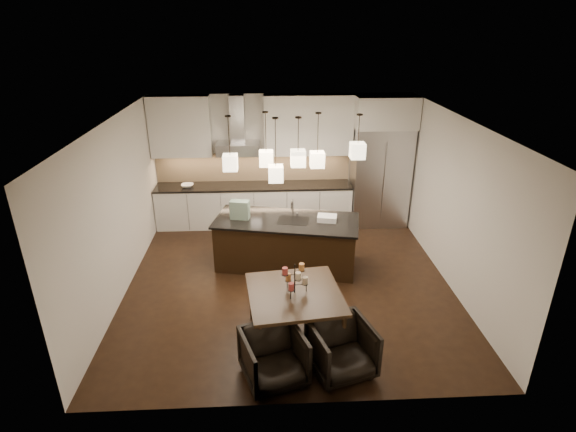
{
  "coord_description": "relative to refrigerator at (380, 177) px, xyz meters",
  "views": [
    {
      "loc": [
        -0.36,
        -6.74,
        4.19
      ],
      "look_at": [
        0.0,
        0.2,
        1.15
      ],
      "focal_mm": 28.0,
      "sensor_mm": 36.0,
      "label": 1
    }
  ],
  "objects": [
    {
      "name": "armchair_left",
      "position": [
        -2.41,
        -4.7,
        -0.73
      ],
      "size": [
        0.93,
        0.95,
        0.68
      ],
      "primitive_type": "imported",
      "rotation": [
        0.0,
        0.0,
        0.32
      ],
      "color": "black",
      "rests_on": "floor"
    },
    {
      "name": "candle_a",
      "position": [
        -1.96,
        -3.89,
        -0.14
      ],
      "size": [
        0.09,
        0.09,
        0.1
      ],
      "primitive_type": "cylinder",
      "rotation": [
        0.0,
        0.0,
        0.12
      ],
      "color": "beige",
      "rests_on": "candelabra"
    },
    {
      "name": "pendant_d",
      "position": [
        -1.58,
        -1.74,
        0.93
      ],
      "size": [
        0.24,
        0.24,
        0.26
      ],
      "primitive_type": "cube",
      "color": "#F9E6B9",
      "rests_on": "ceiling"
    },
    {
      "name": "wall_front",
      "position": [
        -2.1,
        -5.14,
        0.32
      ],
      "size": [
        5.5,
        0.02,
        2.8
      ],
      "primitive_type": "cube",
      "color": "silver",
      "rests_on": "ground"
    },
    {
      "name": "wall_right",
      "position": [
        0.66,
        -2.38,
        0.32
      ],
      "size": [
        0.02,
        5.5,
        2.8
      ],
      "primitive_type": "cube",
      "color": "silver",
      "rests_on": "ground"
    },
    {
      "name": "armchair_right",
      "position": [
        -1.54,
        -4.6,
        -0.73
      ],
      "size": [
        0.93,
        0.95,
        0.7
      ],
      "primitive_type": "imported",
      "rotation": [
        0.0,
        0.0,
        0.29
      ],
      "color": "black",
      "rests_on": "floor"
    },
    {
      "name": "lower_cabinets",
      "position": [
        -2.73,
        0.05,
        -0.64
      ],
      "size": [
        4.21,
        0.62,
        0.88
      ],
      "primitive_type": "cube",
      "color": "silver",
      "rests_on": "floor"
    },
    {
      "name": "countertop",
      "position": [
        -2.73,
        0.05,
        -0.17
      ],
      "size": [
        4.21,
        0.66,
        0.04
      ],
      "primitive_type": "cube",
      "color": "black",
      "rests_on": "lower_cabinets"
    },
    {
      "name": "wall_back",
      "position": [
        -2.1,
        0.38,
        0.32
      ],
      "size": [
        5.5,
        0.02,
        2.8
      ],
      "primitive_type": "cube",
      "color": "silver",
      "rests_on": "ground"
    },
    {
      "name": "floor",
      "position": [
        -2.1,
        -2.38,
        -1.08
      ],
      "size": [
        5.5,
        5.5,
        0.02
      ],
      "primitive_type": "cube",
      "color": "black",
      "rests_on": "ground"
    },
    {
      "name": "fruit_bowl",
      "position": [
        -4.14,
        0.0,
        -0.12
      ],
      "size": [
        0.27,
        0.27,
        0.06
      ],
      "primitive_type": "imported",
      "rotation": [
        0.0,
        0.0,
        0.04
      ],
      "color": "silver",
      "rests_on": "countertop"
    },
    {
      "name": "candle_e",
      "position": [
        -2.23,
        -3.9,
        0.02
      ],
      "size": [
        0.09,
        0.09,
        0.1
      ],
      "primitive_type": "cylinder",
      "rotation": [
        0.0,
        0.0,
        0.12
      ],
      "color": "#A83733",
      "rests_on": "candelabra"
    },
    {
      "name": "upper_cab_right",
      "position": [
        -1.55,
        0.19,
        1.1
      ],
      "size": [
        1.85,
        0.35,
        1.25
      ],
      "primitive_type": "cube",
      "color": "silver",
      "rests_on": "wall_back"
    },
    {
      "name": "faucet",
      "position": [
        -1.99,
        -1.72,
        0.03
      ],
      "size": [
        0.15,
        0.25,
        0.38
      ],
      "primitive_type": null,
      "rotation": [
        0.0,
        0.0,
        -0.21
      ],
      "color": "silver",
      "rests_on": "island_top"
    },
    {
      "name": "ceiling",
      "position": [
        -2.1,
        -2.38,
        1.73
      ],
      "size": [
        5.5,
        5.5,
        0.02
      ],
      "primitive_type": "cube",
      "color": "white",
      "rests_on": "wall_back"
    },
    {
      "name": "wall_left",
      "position": [
        -4.86,
        -2.38,
        0.32
      ],
      "size": [
        0.02,
        5.5,
        2.8
      ],
      "primitive_type": "cube",
      "color": "silver",
      "rests_on": "ground"
    },
    {
      "name": "island_top",
      "position": [
        -2.11,
        -1.8,
        -0.18
      ],
      "size": [
        2.72,
        1.57,
        0.04
      ],
      "primitive_type": "cube",
      "rotation": [
        0.0,
        0.0,
        -0.21
      ],
      "color": "black",
      "rests_on": "island_body"
    },
    {
      "name": "candelabra",
      "position": [
        -2.1,
        -3.91,
        -0.1
      ],
      "size": [
        0.4,
        0.4,
        0.44
      ],
      "primitive_type": null,
      "rotation": [
        0.0,
        0.0,
        0.12
      ],
      "color": "black",
      "rests_on": "dining_table"
    },
    {
      "name": "backsplash",
      "position": [
        -2.73,
        0.35,
        0.16
      ],
      "size": [
        4.21,
        0.02,
        0.63
      ],
      "primitive_type": "cube",
      "color": "#CEAE85",
      "rests_on": "countertop"
    },
    {
      "name": "candle_c",
      "position": [
        -2.15,
        -4.03,
        -0.14
      ],
      "size": [
        0.09,
        0.09,
        0.1
      ],
      "primitive_type": "cylinder",
      "rotation": [
        0.0,
        0.0,
        0.12
      ],
      "color": "#A83733",
      "rests_on": "candelabra"
    },
    {
      "name": "pendant_f",
      "position": [
        -2.3,
        -2.11,
        0.81
      ],
      "size": [
        0.24,
        0.24,
        0.26
      ],
      "primitive_type": "cube",
      "color": "#F9E6B9",
      "rests_on": "ceiling"
    },
    {
      "name": "pendant_e",
      "position": [
        -0.93,
        -1.9,
        1.12
      ],
      "size": [
        0.24,
        0.24,
        0.26
      ],
      "primitive_type": "cube",
      "color": "#F9E6B9",
      "rests_on": "ceiling"
    },
    {
      "name": "pendant_a",
      "position": [
        -3.04,
        -1.92,
        0.95
      ],
      "size": [
        0.24,
        0.24,
        0.26
      ],
      "primitive_type": "cube",
      "color": "#F9E6B9",
      "rests_on": "ceiling"
    },
    {
      "name": "pendant_b",
      "position": [
        -2.45,
        -1.61,
        0.92
      ],
      "size": [
        0.24,
        0.24,
        0.26
      ],
      "primitive_type": "cube",
      "color": "#F9E6B9",
      "rests_on": "ceiling"
    },
    {
      "name": "food_container",
      "position": [
        -1.39,
        -1.88,
        -0.11
      ],
      "size": [
        0.38,
        0.3,
        0.1
      ],
      "primitive_type": "cube",
      "rotation": [
        0.0,
        0.0,
        -0.21
      ],
      "color": "silver",
      "rests_on": "island_top"
    },
    {
      "name": "candle_f",
      "position": [
        -2.06,
        -4.03,
        0.02
      ],
      "size": [
        0.09,
        0.09,
        0.1
      ],
      "primitive_type": "cylinder",
      "rotation": [
        0.0,
        0.0,
        0.12
      ],
      "color": "beige",
      "rests_on": "candelabra"
    },
    {
      "name": "refrigerator",
      "position": [
        0.0,
        0.0,
        0.0
      ],
      "size": [
        1.2,
        0.72,
        2.15
      ],
      "primitive_type": "cube",
      "color": "#B7B7BA",
      "rests_on": "floor"
    },
    {
      "name": "candle_b",
      "position": [
        -2.18,
        -3.79,
        -0.14
      ],
      "size": [
        0.09,
        0.09,
        0.1
      ],
      "primitive_type": "cylinder",
      "rotation": [
        0.0,
        0.0,
        0.12
      ],
      "color": "#CA7E3E",
      "rests_on": "candelabra"
    },
    {
      "name": "dining_table",
      "position": [
        -2.1,
        -3.91,
        -0.7
      ],
      "size": [
        1.4,
        1.4,
        0.76
      ],
      "primitive_type": null,
      "rotation": [
        0.0,
        0.0,
        0.12
      ],
      "color": "black",
      "rests_on": "floor"
    },
    {
      "name": "pendant_c",
      "position": [
        -1.93,
        -2.08,
        1.06
      ],
      "size": [
        0.24,
        0.24,
        0.26
      ],
      "primitive_type": "cube",
      "color": "#F9E6B9",
      "rests_on": "ceiling"
    },
    {
      "name": "fridge_panel",
      "position": [
        0.0,
        0.0,
        1.4
      ],
      "size": [
        1.26,
        0.72,
        0.65
      ],
      "primitive_type": "cube",
      "color": "silver",
      "rests_on": "refrigerator"
    },
    {
      "name": "candle_d",
      "position": [
        -2.0,
        -3.8,
        0.02
      ],
      "size": [
        0.09,
        0.09,
        0.1
      ],
      "primitive_type": "cylinder",
      "rotation": [
        0.0,
        0.0,
        0.12
      ],
      "color": "#CA7E3E",
      "rests_on": "candelabra"
    },
    {
      "name": "hood_canopy",
      "position": [
        -3.03,
        0.1,
        0.65
      ],
      "size": [
        0.9,
        0.52,
        0.24
      ],
      "primitive_type": "cube",
      "color": "#B7B7BA",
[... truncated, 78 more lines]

